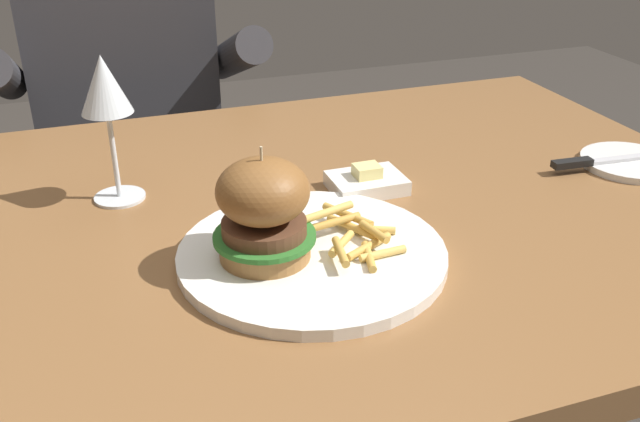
% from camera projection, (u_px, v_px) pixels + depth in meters
% --- Properties ---
extents(dining_table, '(1.34, 0.84, 0.74)m').
position_uv_depth(dining_table, '(253.00, 275.00, 0.94)').
color(dining_table, brown).
rests_on(dining_table, ground).
extents(main_plate, '(0.30, 0.30, 0.01)m').
position_uv_depth(main_plate, '(312.00, 255.00, 0.80)').
color(main_plate, white).
rests_on(main_plate, dining_table).
extents(burger_sandwich, '(0.11, 0.11, 0.13)m').
position_uv_depth(burger_sandwich, '(263.00, 210.00, 0.76)').
color(burger_sandwich, '#9E6B38').
rests_on(burger_sandwich, main_plate).
extents(fries_pile, '(0.12, 0.14, 0.04)m').
position_uv_depth(fries_pile, '(354.00, 234.00, 0.80)').
color(fries_pile, '#EABC5B').
rests_on(fries_pile, main_plate).
extents(wine_glass, '(0.07, 0.07, 0.19)m').
position_uv_depth(wine_glass, '(105.00, 92.00, 0.87)').
color(wine_glass, silver).
rests_on(wine_glass, dining_table).
extents(bread_plate, '(0.14, 0.14, 0.01)m').
position_uv_depth(bread_plate, '(630.00, 162.00, 1.04)').
color(bread_plate, white).
rests_on(bread_plate, dining_table).
extents(table_knife, '(0.20, 0.03, 0.01)m').
position_uv_depth(table_knife, '(602.00, 160.00, 1.02)').
color(table_knife, silver).
rests_on(table_knife, bread_plate).
extents(butter_dish, '(0.10, 0.07, 0.04)m').
position_uv_depth(butter_dish, '(367.00, 182.00, 0.96)').
color(butter_dish, white).
rests_on(butter_dish, dining_table).
extents(diner_person, '(0.51, 0.36, 1.18)m').
position_uv_depth(diner_person, '(133.00, 155.00, 1.53)').
color(diner_person, '#282833').
rests_on(diner_person, ground).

